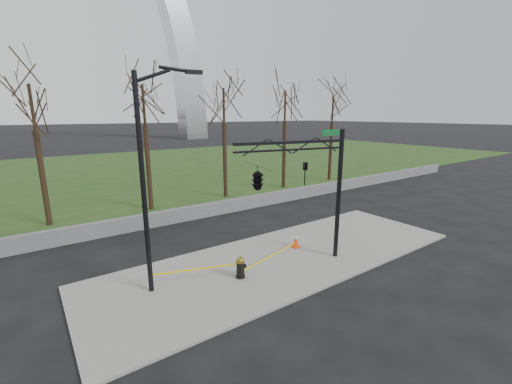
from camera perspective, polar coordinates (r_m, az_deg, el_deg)
ground at (r=15.84m, az=5.22°, el=-11.40°), size 500.00×500.00×0.00m
sidewalk at (r=15.82m, az=5.22°, el=-11.23°), size 18.00×6.00×0.10m
grass_strip at (r=42.45m, az=-22.11°, el=3.44°), size 120.00×40.00×0.06m
guardrail at (r=21.97m, az=-8.43°, el=-3.10°), size 60.00×0.30×0.90m
tree_row at (r=23.97m, az=-18.62°, el=7.93°), size 40.98×4.00×9.28m
fire_hydrant at (r=13.75m, az=-2.68°, el=-12.90°), size 0.59×0.41×0.95m
traffic_cone at (r=16.76m, az=6.91°, el=-8.26°), size 0.41×0.41×0.74m
street_light at (r=12.14m, az=-18.09°, el=3.59°), size 2.38×0.53×8.21m
traffic_signal_mast at (r=13.39m, az=3.26°, el=2.71°), size 5.00×2.54×6.00m
caution_tape at (r=14.31m, az=-2.81°, el=-11.93°), size 7.29×1.09×0.48m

